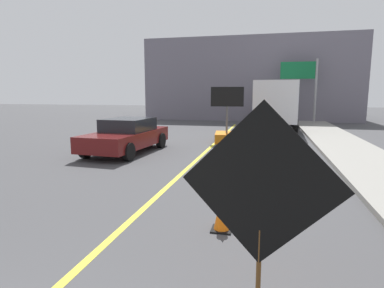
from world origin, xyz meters
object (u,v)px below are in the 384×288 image
traffic_cone_near_sign (222,211)px  traffic_cone_mid_lane (225,178)px  roadwork_sign (261,189)px  traffic_cone_curbside (233,145)px  highway_guide_sign (306,80)px  pickup_car (127,135)px  box_truck (276,104)px  arrow_board_trailer (227,132)px  traffic_cone_far_lane (227,158)px

traffic_cone_near_sign → traffic_cone_mid_lane: 2.34m
roadwork_sign → traffic_cone_near_sign: roadwork_sign is taller
traffic_cone_curbside → roadwork_sign: bearing=-82.2°
highway_guide_sign → traffic_cone_curbside: (-4.03, -14.08, -3.06)m
roadwork_sign → pickup_car: roadwork_sign is taller
highway_guide_sign → box_truck: bearing=-114.1°
arrow_board_trailer → pickup_car: 5.25m
roadwork_sign → traffic_cone_curbside: bearing=97.8°
highway_guide_sign → traffic_cone_near_sign: 21.81m
traffic_cone_mid_lane → box_truck: bearing=84.1°
traffic_cone_mid_lane → traffic_cone_far_lane: bearing=96.2°
roadwork_sign → traffic_cone_far_lane: size_ratio=3.54×
arrow_board_trailer → traffic_cone_far_lane: (0.73, -5.70, -0.16)m
traffic_cone_mid_lane → traffic_cone_far_lane: 2.45m
box_truck → traffic_cone_curbside: size_ratio=10.42×
highway_guide_sign → traffic_cone_near_sign: (-3.43, -21.32, -3.07)m
roadwork_sign → arrow_board_trailer: arrow_board_trailer is taller
arrow_board_trailer → highway_guide_sign: bearing=66.6°
box_truck → traffic_cone_curbside: 9.38m
pickup_car → arrow_board_trailer: bearing=46.8°
arrow_board_trailer → box_truck: size_ratio=0.35×
traffic_cone_near_sign → traffic_cone_curbside: (-0.61, 7.24, 0.01)m
highway_guide_sign → traffic_cone_mid_lane: 19.60m
roadwork_sign → box_truck: size_ratio=0.30×
pickup_car → traffic_cone_far_lane: (4.32, -1.88, -0.37)m
arrow_board_trailer → box_truck: (2.46, 5.88, 1.24)m
box_truck → pickup_car: bearing=-121.9°
arrow_board_trailer → highway_guide_sign: highway_guide_sign is taller
traffic_cone_mid_lane → arrow_board_trailer: bearing=97.0°
pickup_car → traffic_cone_curbside: size_ratio=6.25×
pickup_car → traffic_cone_near_sign: size_ratio=6.34×
traffic_cone_near_sign → arrow_board_trailer: bearing=96.9°
pickup_car → highway_guide_sign: 17.08m
traffic_cone_near_sign → pickup_car: bearing=126.2°
roadwork_sign → traffic_cone_mid_lane: (-0.96, 4.57, -1.16)m
highway_guide_sign → roadwork_sign: bearing=-96.6°
arrow_board_trailer → traffic_cone_far_lane: size_ratio=4.09×
traffic_cone_near_sign → highway_guide_sign: bearing=80.9°
traffic_cone_mid_lane → traffic_cone_near_sign: bearing=-83.5°
arrow_board_trailer → traffic_cone_mid_lane: (1.00, -8.13, -0.16)m
traffic_cone_mid_lane → traffic_cone_curbside: (-0.34, 4.91, 0.05)m
pickup_car → traffic_cone_near_sign: pickup_car is taller
box_truck → traffic_cone_mid_lane: bearing=-95.9°
highway_guide_sign → arrow_board_trailer: bearing=-113.4°
pickup_car → traffic_cone_far_lane: 4.73m
roadwork_sign → traffic_cone_far_lane: bearing=99.9°
box_truck → traffic_cone_far_lane: box_truck is taller
highway_guide_sign → traffic_cone_far_lane: 17.31m
highway_guide_sign → traffic_cone_far_lane: (-3.96, -16.56, -3.10)m
roadwork_sign → traffic_cone_curbside: roadwork_sign is taller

